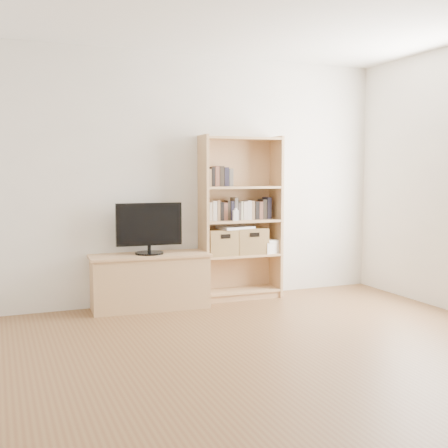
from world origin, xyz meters
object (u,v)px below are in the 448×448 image
tv_stand (150,282)px  bookshelf (241,218)px  basket_left (220,242)px  baby_monitor (236,216)px  television (149,228)px  basket_right (250,241)px  laptop (235,228)px

tv_stand → bookshelf: size_ratio=0.66×
bookshelf → basket_left: bearing=-178.8°
baby_monitor → basket_left: bearing=152.4°
television → basket_right: (1.14, 0.05, -0.18)m
tv_stand → television: 0.55m
laptop → baby_monitor: bearing=-120.9°
television → tv_stand: bearing=3.5°
basket_left → laptop: 0.23m
bookshelf → laptop: bearing=-174.2°
baby_monitor → basket_left: (-0.13, 0.10, -0.29)m
basket_left → laptop: (0.17, -0.01, 0.15)m
basket_left → basket_right: size_ratio=0.99×
basket_right → laptop: 0.23m
basket_left → laptop: bearing=-3.3°
bookshelf → television: bearing=-175.1°
tv_stand → baby_monitor: bearing=1.7°
basket_right → bookshelf: bearing=179.7°
tv_stand → bookshelf: bearing=7.1°
tv_stand → bookshelf: (1.03, 0.06, 0.62)m
baby_monitor → basket_right: size_ratio=0.33×
baby_monitor → bookshelf: bearing=51.5°
tv_stand → laptop: laptop is taller
basket_right → baby_monitor: bearing=-153.3°
television → laptop: (0.97, 0.06, -0.03)m
laptop → basket_right: bearing=-9.3°
tv_stand → baby_monitor: baby_monitor is taller
bookshelf → laptop: size_ratio=4.94×
bookshelf → television: size_ratio=2.66×
television → basket_left: (0.80, 0.06, -0.19)m
bookshelf → basket_left: bookshelf is taller
bookshelf → basket_right: size_ratio=5.19×
basket_left → laptop: size_ratio=0.94×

